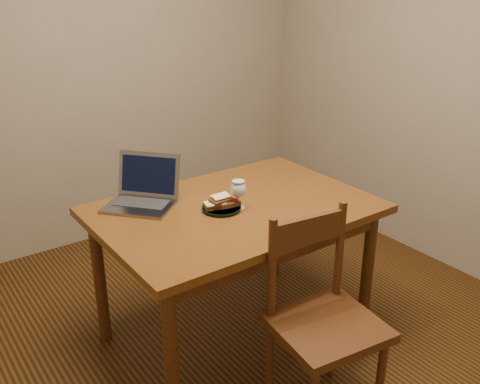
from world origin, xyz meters
TOP-DOWN VIEW (x-y plane):
  - floor at (0.00, 0.00)m, footprint 3.20×3.20m
  - back_wall at (0.00, 1.61)m, footprint 3.20×0.02m
  - right_wall at (1.61, 0.00)m, footprint 0.02×3.20m
  - table at (0.05, 0.09)m, footprint 1.30×0.90m
  - chair at (0.05, -0.54)m, footprint 0.47×0.45m
  - plate at (-0.03, 0.09)m, footprint 0.19×0.19m
  - sandwich_cheese at (-0.06, 0.10)m, footprint 0.11×0.08m
  - sandwich_tomato at (0.01, 0.08)m, footprint 0.11×0.08m
  - sandwich_top at (-0.03, 0.10)m, footprint 0.11×0.07m
  - milk_glass at (0.05, 0.06)m, footprint 0.07×0.07m
  - laptop at (-0.28, 0.38)m, footprint 0.42×0.42m

SIDE VIEW (x-z plane):
  - floor at x=0.00m, z-range -0.02..0.00m
  - chair at x=0.05m, z-range 0.26..0.72m
  - table at x=0.05m, z-range 0.28..1.02m
  - plate at x=-0.03m, z-range 0.74..0.76m
  - sandwich_cheese at x=-0.06m, z-range 0.76..0.79m
  - sandwich_tomato at x=0.01m, z-range 0.76..0.79m
  - sandwich_top at x=-0.03m, z-range 0.78..0.81m
  - laptop at x=-0.28m, z-range 0.69..0.91m
  - milk_glass at x=0.05m, z-range 0.74..0.88m
  - back_wall at x=0.00m, z-range 0.00..2.60m
  - right_wall at x=1.61m, z-range 0.00..2.60m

